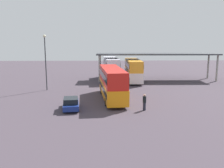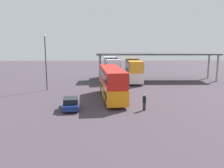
{
  "view_description": "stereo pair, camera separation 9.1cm",
  "coord_description": "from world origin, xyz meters",
  "px_view_note": "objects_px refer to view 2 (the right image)",
  "views": [
    {
      "loc": [
        -1.13,
        -26.88,
        7.34
      ],
      "look_at": [
        -0.0,
        3.32,
        2.0
      ],
      "focal_mm": 37.68,
      "sensor_mm": 36.0,
      "label": 1
    },
    {
      "loc": [
        -1.04,
        -26.88,
        7.34
      ],
      "look_at": [
        -0.0,
        3.32,
        2.0
      ],
      "focal_mm": 37.68,
      "sensor_mm": 36.0,
      "label": 2
    }
  ],
  "objects_px": {
    "double_decker_main": "(112,82)",
    "pedestrian_waiting": "(144,102)",
    "double_decker_mid_row": "(133,69)",
    "lamppost_tall": "(46,56)",
    "double_decker_near_canopy": "(111,68)",
    "parked_hatchback": "(71,104)"
  },
  "relations": [
    {
      "from": "double_decker_main",
      "to": "pedestrian_waiting",
      "type": "xyz_separation_m",
      "value": [
        3.35,
        -5.43,
        -1.34
      ]
    },
    {
      "from": "double_decker_main",
      "to": "double_decker_mid_row",
      "type": "distance_m",
      "value": 15.06
    },
    {
      "from": "double_decker_mid_row",
      "to": "pedestrian_waiting",
      "type": "bearing_deg",
      "value": 177.62
    },
    {
      "from": "double_decker_main",
      "to": "pedestrian_waiting",
      "type": "distance_m",
      "value": 6.52
    },
    {
      "from": "double_decker_main",
      "to": "lamppost_tall",
      "type": "height_order",
      "value": "lamppost_tall"
    },
    {
      "from": "double_decker_mid_row",
      "to": "lamppost_tall",
      "type": "relative_size",
      "value": 1.29
    },
    {
      "from": "double_decker_near_canopy",
      "to": "pedestrian_waiting",
      "type": "distance_m",
      "value": 21.72
    },
    {
      "from": "double_decker_mid_row",
      "to": "double_decker_main",
      "type": "bearing_deg",
      "value": 163.44
    },
    {
      "from": "double_decker_main",
      "to": "pedestrian_waiting",
      "type": "bearing_deg",
      "value": -153.3
    },
    {
      "from": "lamppost_tall",
      "to": "pedestrian_waiting",
      "type": "distance_m",
      "value": 18.24
    },
    {
      "from": "double_decker_near_canopy",
      "to": "double_decker_mid_row",
      "type": "bearing_deg",
      "value": -115.26
    },
    {
      "from": "double_decker_near_canopy",
      "to": "double_decker_mid_row",
      "type": "height_order",
      "value": "double_decker_near_canopy"
    },
    {
      "from": "parked_hatchback",
      "to": "lamppost_tall",
      "type": "bearing_deg",
      "value": 18.27
    },
    {
      "from": "double_decker_near_canopy",
      "to": "pedestrian_waiting",
      "type": "height_order",
      "value": "double_decker_near_canopy"
    },
    {
      "from": "double_decker_near_canopy",
      "to": "lamppost_tall",
      "type": "bearing_deg",
      "value": 130.15
    },
    {
      "from": "double_decker_mid_row",
      "to": "pedestrian_waiting",
      "type": "xyz_separation_m",
      "value": [
        -1.25,
        -19.77,
        -1.37
      ]
    },
    {
      "from": "double_decker_near_canopy",
      "to": "double_decker_mid_row",
      "type": "distance_m",
      "value": 4.52
    },
    {
      "from": "parked_hatchback",
      "to": "double_decker_mid_row",
      "type": "distance_m",
      "value": 21.36
    },
    {
      "from": "double_decker_near_canopy",
      "to": "double_decker_main",
      "type": "bearing_deg",
      "value": 175.29
    },
    {
      "from": "double_decker_near_canopy",
      "to": "lamppost_tall",
      "type": "relative_size",
      "value": 1.24
    },
    {
      "from": "double_decker_near_canopy",
      "to": "pedestrian_waiting",
      "type": "bearing_deg",
      "value": -175.44
    },
    {
      "from": "parked_hatchback",
      "to": "double_decker_near_canopy",
      "type": "distance_m",
      "value": 21.53
    }
  ]
}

